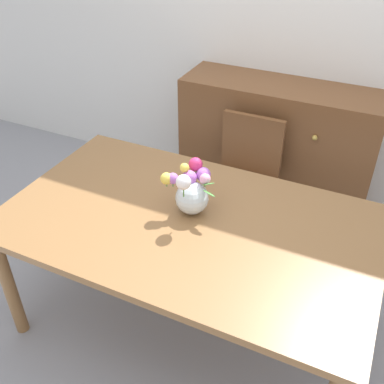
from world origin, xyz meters
name	(u,v)px	position (x,y,z in m)	size (l,w,h in m)	color
ground_plane	(189,320)	(0.00, 0.00, 0.00)	(12.00, 12.00, 0.00)	#939399
back_wall	(290,14)	(0.00, 1.60, 1.40)	(7.00, 0.10, 2.80)	silver
dining_table	(188,231)	(0.00, 0.00, 0.69)	(1.86, 1.10, 0.77)	olive
chair_far	(245,173)	(-0.01, 0.89, 0.52)	(0.42, 0.42, 0.90)	brown
dresser	(276,149)	(0.08, 1.33, 0.50)	(1.40, 0.47, 1.00)	brown
flower_vase	(191,191)	(-0.02, 0.07, 0.89)	(0.29, 0.25, 0.26)	silver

